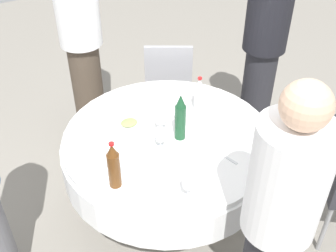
{
  "coord_description": "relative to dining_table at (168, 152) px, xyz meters",
  "views": [
    {
      "loc": [
        1.08,
        1.72,
        2.36
      ],
      "look_at": [
        0.0,
        0.0,
        0.81
      ],
      "focal_mm": 43.66,
      "sensor_mm": 36.0,
      "label": 1
    }
  ],
  "objects": [
    {
      "name": "knife_near",
      "position": [
        -0.24,
        0.03,
        0.15
      ],
      "size": [
        0.17,
        0.09,
        0.0
      ],
      "primitive_type": "cube",
      "rotation": [
        0.0,
        0.0,
        2.68
      ],
      "color": "silver",
      "rests_on": "dining_table"
    },
    {
      "name": "dining_table",
      "position": [
        0.0,
        0.0,
        0.0
      ],
      "size": [
        1.37,
        1.37,
        0.74
      ],
      "color": "white",
      "rests_on": "ground_plane"
    },
    {
      "name": "plate_rear",
      "position": [
        0.16,
        -0.21,
        0.16
      ],
      "size": [
        0.24,
        0.24,
        0.04
      ],
      "color": "white",
      "rests_on": "dining_table"
    },
    {
      "name": "folded_napkin",
      "position": [
        0.44,
        -0.21,
        0.16
      ],
      "size": [
        0.19,
        0.19,
        0.02
      ],
      "primitive_type": "cube",
      "rotation": [
        0.0,
        0.0,
        -0.17
      ],
      "color": "white",
      "rests_on": "dining_table"
    },
    {
      "name": "chair_inner",
      "position": [
        -0.58,
        -0.91,
        -0.07
      ],
      "size": [
        0.55,
        0.55,
        0.87
      ],
      "rotation": [
        0.0,
        0.0,
        2.58
      ],
      "color": "#99999E",
      "rests_on": "ground_plane"
    },
    {
      "name": "spoon_north",
      "position": [
        -0.18,
        0.36,
        0.15
      ],
      "size": [
        0.05,
        0.18,
        0.0
      ],
      "primitive_type": "cube",
      "rotation": [
        0.0,
        0.0,
        4.92
      ],
      "color": "silver",
      "rests_on": "dining_table"
    },
    {
      "name": "plate_south",
      "position": [
        -0.12,
        -0.43,
        0.16
      ],
      "size": [
        0.23,
        0.23,
        0.02
      ],
      "color": "white",
      "rests_on": "dining_table"
    },
    {
      "name": "bottle_clear_front",
      "position": [
        -0.32,
        -0.11,
        0.27
      ],
      "size": [
        0.06,
        0.06,
        0.27
      ],
      "color": "silver",
      "rests_on": "dining_table"
    },
    {
      "name": "wine_glass_inner",
      "position": [
        0.01,
        -0.06,
        0.25
      ],
      "size": [
        0.07,
        0.07,
        0.15
      ],
      "color": "white",
      "rests_on": "dining_table"
    },
    {
      "name": "fork_west",
      "position": [
        0.48,
        0.07,
        0.15
      ],
      "size": [
        0.18,
        0.06,
        0.0
      ],
      "primitive_type": "cube",
      "rotation": [
        0.0,
        0.0,
        3.41
      ],
      "color": "silver",
      "rests_on": "dining_table"
    },
    {
      "name": "bottle_brown_near",
      "position": [
        0.48,
        0.22,
        0.29
      ],
      "size": [
        0.07,
        0.07,
        0.3
      ],
      "color": "#593314",
      "rests_on": "dining_table"
    },
    {
      "name": "person_west",
      "position": [
        0.07,
        -1.18,
        0.31
      ],
      "size": [
        0.34,
        0.34,
        1.72
      ],
      "rotation": [
        0.0,
        0.0,
        3.2
      ],
      "color": "#4C3F33",
      "rests_on": "ground_plane"
    },
    {
      "name": "plate_mid",
      "position": [
        0.08,
        0.28,
        0.16
      ],
      "size": [
        0.22,
        0.22,
        0.02
      ],
      "color": "white",
      "rests_on": "dining_table"
    },
    {
      "name": "bottle_dark_green_west",
      "position": [
        -0.05,
        0.06,
        0.3
      ],
      "size": [
        0.07,
        0.07,
        0.33
      ],
      "color": "#194728",
      "rests_on": "dining_table"
    },
    {
      "name": "person_north",
      "position": [
        -0.0,
        0.95,
        0.26
      ],
      "size": [
        0.34,
        0.34,
        1.62
      ],
      "rotation": [
        0.0,
        0.0,
        0.0
      ],
      "color": "#26262B",
      "rests_on": "ground_plane"
    },
    {
      "name": "wine_glass_north",
      "position": [
        0.1,
        0.08,
        0.24
      ],
      "size": [
        0.06,
        0.06,
        0.14
      ],
      "color": "white",
      "rests_on": "dining_table"
    },
    {
      "name": "person_front",
      "position": [
        -1.12,
        -0.36,
        0.28
      ],
      "size": [
        0.34,
        0.34,
        1.66
      ],
      "rotation": [
        0.0,
        0.0,
        1.88
      ],
      "color": "#26262B",
      "rests_on": "ground_plane"
    },
    {
      "name": "wine_glass_far",
      "position": [
        0.2,
        0.51,
        0.25
      ],
      "size": [
        0.06,
        0.06,
        0.14
      ],
      "color": "white",
      "rests_on": "dining_table"
    },
    {
      "name": "ground_plane",
      "position": [
        0.0,
        0.0,
        -0.59
      ],
      "size": [
        10.0,
        10.0,
        0.0
      ],
      "primitive_type": "plane",
      "color": "gray"
    }
  ]
}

